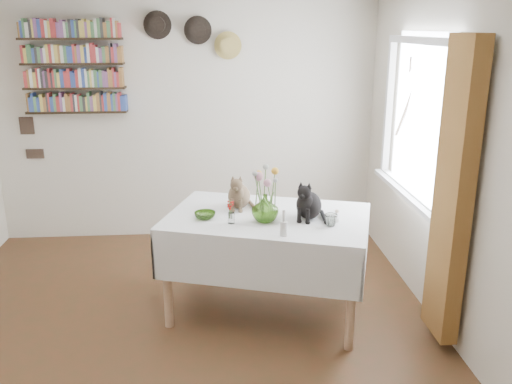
{
  "coord_description": "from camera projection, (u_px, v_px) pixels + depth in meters",
  "views": [
    {
      "loc": [
        0.3,
        -3.51,
        2.24
      ],
      "look_at": [
        0.6,
        0.35,
        1.05
      ],
      "focal_mm": 38.0,
      "sensor_mm": 36.0,
      "label": 1
    }
  ],
  "objects": [
    {
      "name": "flower_bouquet",
      "position": [
        265.0,
        178.0,
        4.0
      ],
      "size": [
        0.17,
        0.13,
        0.39
      ],
      "color": "#4C7233",
      "rests_on": "flower_vase"
    },
    {
      "name": "tabby_cat",
      "position": [
        239.0,
        190.0,
        4.37
      ],
      "size": [
        0.25,
        0.29,
        0.3
      ],
      "primitive_type": null,
      "rotation": [
        0.0,
        0.0,
        -0.22
      ],
      "color": "brown",
      "rests_on": "dining_table"
    },
    {
      "name": "porcelain_figurine",
      "position": [
        337.0,
        216.0,
        4.07
      ],
      "size": [
        0.05,
        0.05,
        0.1
      ],
      "color": "white",
      "rests_on": "dining_table"
    },
    {
      "name": "green_bowl",
      "position": [
        205.0,
        215.0,
        4.14
      ],
      "size": [
        0.23,
        0.23,
        0.05
      ],
      "primitive_type": "imported",
      "rotation": [
        0.0,
        0.0,
        -0.69
      ],
      "color": "#73A93D",
      "rests_on": "dining_table"
    },
    {
      "name": "candlestick",
      "position": [
        284.0,
        227.0,
        3.79
      ],
      "size": [
        0.05,
        0.05,
        0.19
      ],
      "color": "white",
      "rests_on": "dining_table"
    },
    {
      "name": "window",
      "position": [
        417.0,
        133.0,
        4.47
      ],
      "size": [
        0.12,
        1.52,
        1.32
      ],
      "color": "white",
      "rests_on": "room"
    },
    {
      "name": "room",
      "position": [
        171.0,
        181.0,
        3.61
      ],
      "size": [
        4.08,
        4.58,
        2.58
      ],
      "color": "#5B311B",
      "rests_on": "ground"
    },
    {
      "name": "bookshelf_unit",
      "position": [
        73.0,
        67.0,
        5.41
      ],
      "size": [
        1.0,
        0.16,
        0.91
      ],
      "color": "black",
      "rests_on": "room"
    },
    {
      "name": "curtain",
      "position": [
        453.0,
        194.0,
        3.66
      ],
      "size": [
        0.12,
        0.38,
        2.1
      ],
      "primitive_type": "cube",
      "color": "brown",
      "rests_on": "room"
    },
    {
      "name": "dining_table",
      "position": [
        268.0,
        240.0,
        4.28
      ],
      "size": [
        1.77,
        1.41,
        0.83
      ],
      "color": "white",
      "rests_on": "room"
    },
    {
      "name": "flower_vase",
      "position": [
        265.0,
        208.0,
        4.06
      ],
      "size": [
        0.27,
        0.27,
        0.21
      ],
      "primitive_type": "imported",
      "rotation": [
        0.0,
        0.0,
        -0.42
      ],
      "color": "#73A93D",
      "rests_on": "dining_table"
    },
    {
      "name": "berry_jar",
      "position": [
        231.0,
        212.0,
        4.03
      ],
      "size": [
        0.05,
        0.05,
        0.2
      ],
      "color": "white",
      "rests_on": "dining_table"
    },
    {
      "name": "wall_art_plaques",
      "position": [
        30.0,
        137.0,
        5.65
      ],
      "size": [
        0.21,
        0.02,
        0.44
      ],
      "color": "#38281E",
      "rests_on": "room"
    },
    {
      "name": "black_cat",
      "position": [
        309.0,
        198.0,
        4.12
      ],
      "size": [
        0.31,
        0.34,
        0.32
      ],
      "primitive_type": null,
      "rotation": [
        0.0,
        0.0,
        -0.49
      ],
      "color": "black",
      "rests_on": "dining_table"
    },
    {
      "name": "wall_hats",
      "position": [
        195.0,
        34.0,
        5.43
      ],
      "size": [
        0.98,
        0.09,
        0.48
      ],
      "color": "black",
      "rests_on": "room"
    },
    {
      "name": "drinking_glass",
      "position": [
        331.0,
        220.0,
        3.98
      ],
      "size": [
        0.11,
        0.11,
        0.09
      ],
      "primitive_type": "imported",
      "rotation": [
        0.0,
        0.0,
        -0.11
      ],
      "color": "white",
      "rests_on": "dining_table"
    }
  ]
}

